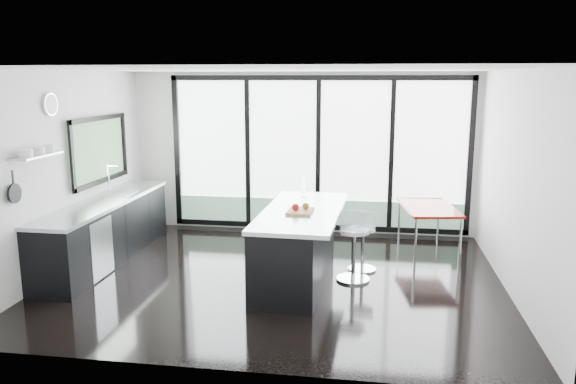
% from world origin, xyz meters
% --- Properties ---
extents(floor, '(6.00, 5.00, 0.00)m').
position_xyz_m(floor, '(0.00, 0.00, 0.00)').
color(floor, black).
rests_on(floor, ground).
extents(ceiling, '(6.00, 5.00, 0.00)m').
position_xyz_m(ceiling, '(0.00, 0.00, 2.80)').
color(ceiling, white).
rests_on(ceiling, wall_back).
extents(wall_back, '(6.00, 0.09, 2.80)m').
position_xyz_m(wall_back, '(0.27, 2.47, 1.27)').
color(wall_back, silver).
rests_on(wall_back, ground).
extents(wall_front, '(6.00, 0.00, 2.80)m').
position_xyz_m(wall_front, '(0.00, -2.50, 1.40)').
color(wall_front, silver).
rests_on(wall_front, ground).
extents(wall_left, '(0.26, 5.00, 2.80)m').
position_xyz_m(wall_left, '(-2.97, 0.27, 1.56)').
color(wall_left, silver).
rests_on(wall_left, ground).
extents(wall_right, '(0.00, 5.00, 2.80)m').
position_xyz_m(wall_right, '(3.00, 0.00, 1.40)').
color(wall_right, silver).
rests_on(wall_right, ground).
extents(counter_cabinets, '(0.69, 3.24, 1.36)m').
position_xyz_m(counter_cabinets, '(-2.67, 0.40, 0.46)').
color(counter_cabinets, black).
rests_on(counter_cabinets, floor).
extents(island, '(1.08, 2.43, 1.27)m').
position_xyz_m(island, '(0.26, 0.02, 0.50)').
color(island, black).
rests_on(island, floor).
extents(bar_stool_near, '(0.55, 0.55, 0.72)m').
position_xyz_m(bar_stool_near, '(1.02, 0.09, 0.36)').
color(bar_stool_near, silver).
rests_on(bar_stool_near, floor).
extents(bar_stool_far, '(0.46, 0.46, 0.64)m').
position_xyz_m(bar_stool_far, '(1.14, 0.53, 0.32)').
color(bar_stool_far, silver).
rests_on(bar_stool_far, floor).
extents(red_table, '(0.96, 1.43, 0.71)m').
position_xyz_m(red_table, '(2.13, 1.63, 0.36)').
color(red_table, maroon).
rests_on(red_table, floor).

